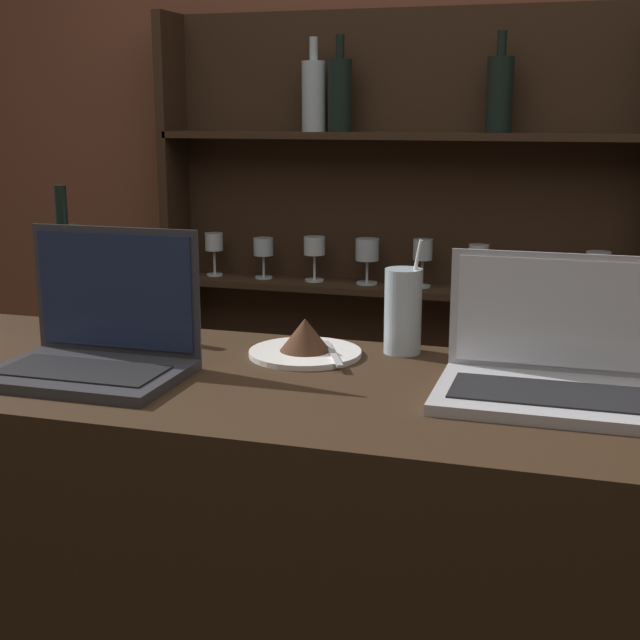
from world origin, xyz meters
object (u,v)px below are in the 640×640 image
object	(u,v)px
water_glass	(403,311)
wine_bottle_dark	(65,273)
laptop_near	(98,342)
cake_plate	(305,343)
laptop_far	(548,368)

from	to	relation	value
water_glass	wine_bottle_dark	size ratio (longest dim) A/B	0.73
laptop_near	cake_plate	world-z (taller)	laptop_near
laptop_near	water_glass	xyz separation A→B (m)	(0.48, 0.28, 0.03)
water_glass	laptop_near	bearing A→B (deg)	-149.32
laptop_near	laptop_far	size ratio (longest dim) A/B	0.95
cake_plate	water_glass	distance (m)	0.19
wine_bottle_dark	laptop_near	bearing A→B (deg)	-50.08
laptop_far	wine_bottle_dark	world-z (taller)	wine_bottle_dark
laptop_near	cake_plate	bearing A→B (deg)	34.09
laptop_near	laptop_far	world-z (taller)	laptop_near
water_glass	wine_bottle_dark	bearing A→B (deg)	179.54
laptop_near	laptop_far	xyz separation A→B (m)	(0.75, 0.10, -0.01)
laptop_far	water_glass	size ratio (longest dim) A/B	1.57
wine_bottle_dark	water_glass	bearing A→B (deg)	-0.46
laptop_near	water_glass	distance (m)	0.55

